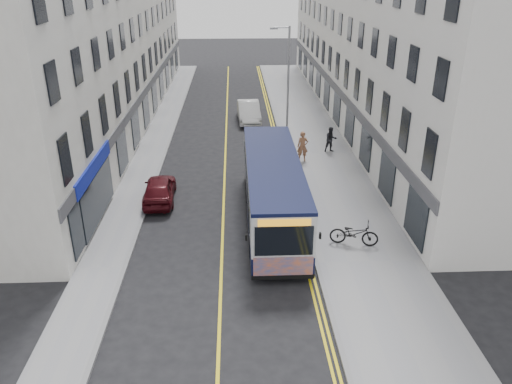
{
  "coord_description": "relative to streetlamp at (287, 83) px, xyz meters",
  "views": [
    {
      "loc": [
        0.67,
        -18.92,
        11.51
      ],
      "look_at": [
        1.62,
        2.77,
        1.6
      ],
      "focal_mm": 35.0,
      "sensor_mm": 36.0,
      "label": 1
    }
  ],
  "objects": [
    {
      "name": "car_maroon",
      "position": [
        -7.57,
        -8.6,
        -3.7
      ],
      "size": [
        1.77,
        4.05,
        1.36
      ],
      "primitive_type": "imported",
      "rotation": [
        0.0,
        0.0,
        3.19
      ],
      "color": "#430B11",
      "rests_on": "ground"
    },
    {
      "name": "ground",
      "position": [
        -4.17,
        -14.0,
        -4.38
      ],
      "size": [
        140.0,
        140.0,
        0.0
      ],
      "primitive_type": "plane",
      "color": "black",
      "rests_on": "ground"
    },
    {
      "name": "pedestrian_near",
      "position": [
        0.75,
        -3.28,
        -3.31
      ],
      "size": [
        0.73,
        0.51,
        1.9
      ],
      "primitive_type": "imported",
      "rotation": [
        0.0,
        0.0,
        -0.08
      ],
      "color": "brown",
      "rests_on": "pavement_east"
    },
    {
      "name": "terrace_east",
      "position": [
        7.33,
        7.0,
        2.12
      ],
      "size": [
        6.0,
        46.0,
        13.0
      ],
      "primitive_type": "cube",
      "color": "white",
      "rests_on": "ground"
    },
    {
      "name": "kerb_east",
      "position": [
        -0.17,
        -2.0,
        -4.32
      ],
      "size": [
        0.18,
        64.0,
        0.13
      ],
      "primitive_type": "cube",
      "color": "slate",
      "rests_on": "ground"
    },
    {
      "name": "road_dbl_yellow_outer",
      "position": [
        -0.42,
        -2.0,
        -4.38
      ],
      "size": [
        0.1,
        64.0,
        0.01
      ],
      "primitive_type": "cube",
      "color": "yellow",
      "rests_on": "ground"
    },
    {
      "name": "pavement_west",
      "position": [
        -9.17,
        -2.0,
        -4.32
      ],
      "size": [
        2.0,
        64.0,
        0.12
      ],
      "primitive_type": "cube",
      "color": "gray",
      "rests_on": "ground"
    },
    {
      "name": "car_white",
      "position": [
        -2.37,
        6.14,
        -3.59
      ],
      "size": [
        1.87,
        4.85,
        1.58
      ],
      "primitive_type": "imported",
      "rotation": [
        0.0,
        0.0,
        0.04
      ],
      "color": "silver",
      "rests_on": "ground"
    },
    {
      "name": "streetlamp",
      "position": [
        0.0,
        0.0,
        0.0
      ],
      "size": [
        1.32,
        0.18,
        8.0
      ],
      "color": "gray",
      "rests_on": "ground"
    },
    {
      "name": "road_dbl_yellow_inner",
      "position": [
        -0.62,
        -2.0,
        -4.38
      ],
      "size": [
        0.1,
        64.0,
        0.01
      ],
      "primitive_type": "cube",
      "color": "yellow",
      "rests_on": "ground"
    },
    {
      "name": "city_bus",
      "position": [
        -1.73,
        -11.2,
        -2.65
      ],
      "size": [
        2.55,
        10.93,
        3.17
      ],
      "color": "black",
      "rests_on": "ground"
    },
    {
      "name": "pavement_east",
      "position": [
        2.08,
        -2.0,
        -4.32
      ],
      "size": [
        4.5,
        64.0,
        0.12
      ],
      "primitive_type": "cube",
      "color": "gray",
      "rests_on": "ground"
    },
    {
      "name": "road_centre_line",
      "position": [
        -4.17,
        -2.0,
        -4.38
      ],
      "size": [
        0.12,
        64.0,
        0.01
      ],
      "primitive_type": "cube",
      "color": "yellow",
      "rests_on": "ground"
    },
    {
      "name": "kerb_west",
      "position": [
        -8.17,
        -2.0,
        -4.32
      ],
      "size": [
        0.18,
        64.0,
        0.13
      ],
      "primitive_type": "cube",
      "color": "slate",
      "rests_on": "ground"
    },
    {
      "name": "terrace_west",
      "position": [
        -13.17,
        7.0,
        2.12
      ],
      "size": [
        6.0,
        46.0,
        13.0
      ],
      "primitive_type": "cube",
      "color": "white",
      "rests_on": "ground"
    },
    {
      "name": "pedestrian_far",
      "position": [
        2.85,
        -1.66,
        -3.42
      ],
      "size": [
        0.89,
        0.73,
        1.68
      ],
      "primitive_type": "imported",
      "rotation": [
        0.0,
        0.0,
        0.13
      ],
      "color": "black",
      "rests_on": "pavement_east"
    },
    {
      "name": "bicycle",
      "position": [
        1.69,
        -13.81,
        -3.7
      ],
      "size": [
        2.25,
        1.23,
        1.12
      ],
      "primitive_type": "imported",
      "rotation": [
        0.0,
        0.0,
        1.33
      ],
      "color": "black",
      "rests_on": "pavement_east"
    }
  ]
}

